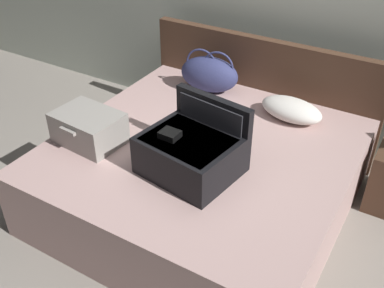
{
  "coord_description": "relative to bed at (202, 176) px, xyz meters",
  "views": [
    {
      "loc": [
        1.22,
        -1.78,
        2.22
      ],
      "look_at": [
        0.0,
        0.26,
        0.6
      ],
      "focal_mm": 42.22,
      "sensor_mm": 36.0,
      "label": 1
    }
  ],
  "objects": [
    {
      "name": "bed",
      "position": [
        0.0,
        0.0,
        0.0
      ],
      "size": [
        1.91,
        1.89,
        0.5
      ],
      "primitive_type": "cube",
      "color": "#BC9993",
      "rests_on": "ground"
    },
    {
      "name": "hard_case_large",
      "position": [
        0.07,
        -0.27,
        0.4
      ],
      "size": [
        0.62,
        0.56,
        0.43
      ],
      "rotation": [
        0.0,
        0.0,
        -0.15
      ],
      "color": "black",
      "rests_on": "bed"
    },
    {
      "name": "hard_case_medium",
      "position": [
        -0.69,
        -0.34,
        0.36
      ],
      "size": [
        0.46,
        0.37,
        0.22
      ],
      "rotation": [
        0.0,
        0.0,
        -0.08
      ],
      "color": "gray",
      "rests_on": "bed"
    },
    {
      "name": "duffel_bag",
      "position": [
        -0.35,
        0.72,
        0.4
      ],
      "size": [
        0.51,
        0.32,
        0.35
      ],
      "rotation": [
        0.0,
        0.0,
        0.15
      ],
      "color": "navy",
      "rests_on": "bed"
    },
    {
      "name": "headboard",
      "position": [
        0.0,
        0.99,
        0.21
      ],
      "size": [
        1.95,
        0.08,
        0.93
      ],
      "primitive_type": "cube",
      "color": "#4C3323",
      "rests_on": "ground"
    },
    {
      "name": "ground_plane",
      "position": [
        0.0,
        -0.4,
        -0.25
      ],
      "size": [
        12.0,
        12.0,
        0.0
      ],
      "primitive_type": "plane",
      "color": "gray"
    },
    {
      "name": "pillow_near_headboard",
      "position": [
        0.38,
        0.64,
        0.33
      ],
      "size": [
        0.5,
        0.32,
        0.15
      ],
      "primitive_type": "ellipsoid",
      "rotation": [
        0.0,
        0.0,
        -0.13
      ],
      "color": "white",
      "rests_on": "bed"
    }
  ]
}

